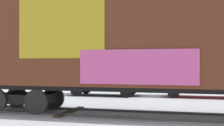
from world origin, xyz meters
name	(u,v)px	position (x,y,z in m)	size (l,w,h in m)	color
ground_plane	(185,117)	(0.00, 0.00, 0.00)	(260.00, 260.00, 0.00)	silver
track	(94,113)	(-3.32, 0.13, 0.04)	(59.97, 5.79, 0.08)	#4C4742
freight_car	(145,35)	(-1.39, 0.00, 2.91)	(14.06, 3.85, 5.11)	#5B2B19
flagpole	(121,1)	(-3.91, 10.27, 6.26)	(0.46, 1.71, 9.65)	silver
hillside	(173,53)	(-0.05, 63.82, 4.44)	(125.06, 39.27, 13.62)	silver
parked_car_black	(105,81)	(-4.32, 6.73, 0.85)	(4.38, 2.19, 1.66)	black
parked_car_red	(201,83)	(1.17, 6.76, 0.79)	(4.63, 2.25, 1.52)	#B21E1E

